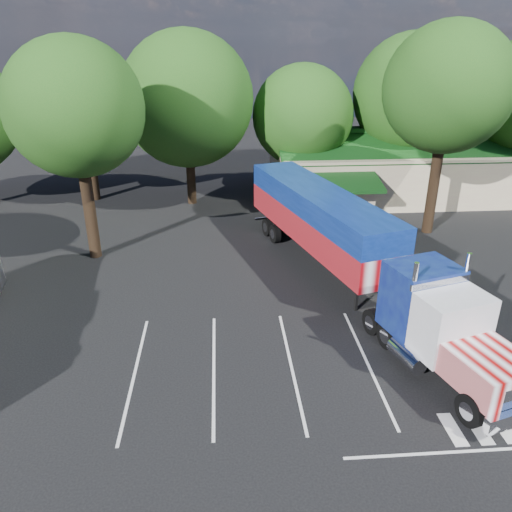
{
  "coord_description": "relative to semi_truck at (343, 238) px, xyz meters",
  "views": [
    {
      "loc": [
        -2.72,
        -22.8,
        12.59
      ],
      "look_at": [
        -0.96,
        0.79,
        2.0
      ],
      "focal_mm": 35.0,
      "sensor_mm": 36.0,
      "label": 1
    }
  ],
  "objects": [
    {
      "name": "tree_near_right",
      "position": [
        7.77,
        7.18,
        6.82
      ],
      "size": [
        8.0,
        8.0,
        13.5
      ],
      "color": "black",
      "rests_on": "ground"
    },
    {
      "name": "tree_row_d",
      "position": [
        0.27,
        16.18,
        3.94
      ],
      "size": [
        8.0,
        8.0,
        10.6
      ],
      "color": "black",
      "rests_on": "ground"
    },
    {
      "name": "tree_near_left",
      "position": [
        -14.23,
        4.68,
        6.17
      ],
      "size": [
        7.6,
        7.6,
        12.65
      ],
      "color": "black",
      "rests_on": "ground"
    },
    {
      "name": "semi_truck",
      "position": [
        0.0,
        0.0,
        0.0
      ],
      "size": [
        8.85,
        22.18,
        4.68
      ],
      "rotation": [
        0.0,
        0.0,
        0.28
      ],
      "color": "black",
      "rests_on": "ground"
    },
    {
      "name": "event_hall",
      "position": [
        10.01,
        16.49,
        -0.43
      ],
      "size": [
        24.2,
        14.12,
        5.55
      ],
      "color": "beige",
      "rests_on": "ground"
    },
    {
      "name": "bicycle",
      "position": [
        1.77,
        3.31,
        -2.18
      ],
      "size": [
        1.54,
        1.78,
        0.93
      ],
      "primitive_type": "imported",
      "rotation": [
        0.0,
        0.0,
        0.64
      ],
      "color": "black",
      "rests_on": "ground"
    },
    {
      "name": "silver_sedan",
      "position": [
        2.77,
        9.18,
        -2.0
      ],
      "size": [
        4.09,
        2.02,
        1.29
      ],
      "primitive_type": "imported",
      "rotation": [
        0.0,
        0.0,
        1.4
      ],
      "color": "#B6B9BE",
      "rests_on": "ground"
    },
    {
      "name": "tree_row_c",
      "position": [
        -8.73,
        14.88,
        5.39
      ],
      "size": [
        10.0,
        10.0,
        13.05
      ],
      "color": "black",
      "rests_on": "ground"
    },
    {
      "name": "tree_row_b",
      "position": [
        -16.73,
        16.48,
        4.49
      ],
      "size": [
        8.4,
        8.4,
        11.35
      ],
      "color": "black",
      "rests_on": "ground"
    },
    {
      "name": "tree_row_e",
      "position": [
        9.27,
        16.68,
        5.44
      ],
      "size": [
        9.6,
        9.6,
        12.9
      ],
      "color": "black",
      "rests_on": "ground"
    },
    {
      "name": "woman",
      "position": [
        0.77,
        -1.32,
        -1.76
      ],
      "size": [
        0.48,
        0.68,
        1.76
      ],
      "primitive_type": "imported",
      "rotation": [
        0.0,
        0.0,
        1.67
      ],
      "color": "black",
      "rests_on": "ground"
    },
    {
      "name": "ground",
      "position": [
        -3.73,
        -1.32,
        -2.64
      ],
      "size": [
        120.0,
        120.0,
        0.0
      ],
      "primitive_type": "plane",
      "color": "black",
      "rests_on": "ground"
    }
  ]
}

